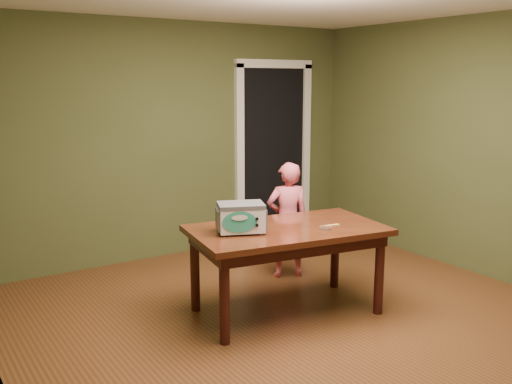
# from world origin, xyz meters

# --- Properties ---
(floor) EXTENTS (5.00, 5.00, 0.00)m
(floor) POSITION_xyz_m (0.00, 0.00, 0.00)
(floor) COLOR brown
(floor) RESTS_ON ground
(room_shell) EXTENTS (4.52, 5.02, 2.61)m
(room_shell) POSITION_xyz_m (0.00, 0.00, 1.71)
(room_shell) COLOR #464E29
(room_shell) RESTS_ON ground
(doorway) EXTENTS (1.10, 0.66, 2.25)m
(doorway) POSITION_xyz_m (1.30, 2.78, 1.06)
(doorway) COLOR black
(doorway) RESTS_ON ground
(dining_table) EXTENTS (1.72, 1.14, 0.75)m
(dining_table) POSITION_xyz_m (0.01, 0.43, 0.65)
(dining_table) COLOR #39180D
(dining_table) RESTS_ON floor
(toy_oven) EXTENTS (0.45, 0.38, 0.24)m
(toy_oven) POSITION_xyz_m (-0.40, 0.50, 0.88)
(toy_oven) COLOR #4C4F54
(toy_oven) RESTS_ON dining_table
(baking_pan) EXTENTS (0.10, 0.10, 0.02)m
(baking_pan) POSITION_xyz_m (0.23, 0.20, 0.76)
(baking_pan) COLOR silver
(baking_pan) RESTS_ON dining_table
(spatula) EXTENTS (0.18, 0.04, 0.01)m
(spatula) POSITION_xyz_m (0.33, 0.27, 0.75)
(spatula) COLOR #DABC5E
(spatula) RESTS_ON dining_table
(child) EXTENTS (0.50, 0.41, 1.17)m
(child) POSITION_xyz_m (0.56, 1.17, 0.58)
(child) COLOR #DE5B6C
(child) RESTS_ON floor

